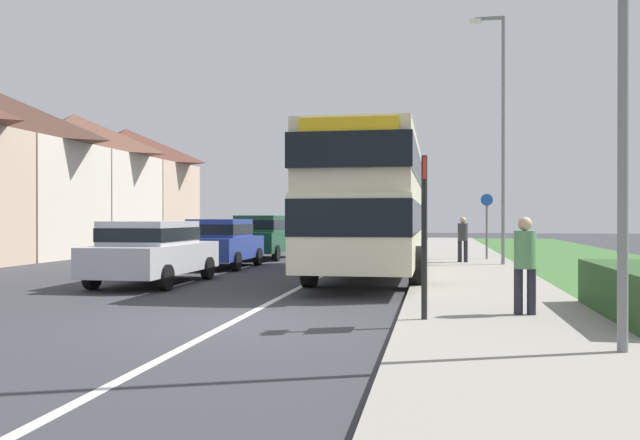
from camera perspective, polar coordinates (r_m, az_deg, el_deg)
name	(u,v)px	position (r m, az deg, el deg)	size (l,w,h in m)	color
ground_plane	(233,322)	(10.69, -7.50, -8.72)	(120.00, 120.00, 0.00)	#38383D
lane_marking_centre	(320,277)	(18.43, 0.02, -4.92)	(0.14, 60.00, 0.01)	silver
pavement_near_side	(480,285)	(16.19, 13.62, -5.45)	(3.20, 68.00, 0.12)	gray
double_decker_bus	(374,200)	(18.57, 4.70, 1.73)	(2.80, 11.34, 3.70)	beige
parked_car_silver	(153,249)	(16.84, -14.25, -2.46)	(1.99, 4.50, 1.56)	#B7B7BC
parked_car_blue	(221,241)	(21.85, -8.51, -1.80)	(1.93, 4.02, 1.59)	navy
parked_car_dark_green	(261,235)	(26.25, -5.08, -1.32)	(1.97, 4.00, 1.72)	#19472D
pedestrian_at_stop	(525,261)	(10.97, 17.27, -3.37)	(0.34, 0.34, 1.67)	#23232D
pedestrian_walking_away	(463,237)	(23.13, 12.22, -1.46)	(0.34, 0.34, 1.67)	#23232D
bus_stop_sign	(424,225)	(10.11, 9.00, -0.47)	(0.09, 0.52, 2.60)	black
cycle_route_sign	(487,223)	(25.08, 14.20, -0.29)	(0.44, 0.08, 2.52)	slate
street_lamp_mid	(500,125)	(22.57, 15.30, 7.90)	(1.14, 0.20, 8.23)	slate
house_terrace_far_side	(41,179)	(32.32, -22.97, 3.26)	(6.89, 22.06, 6.74)	#C1A88E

